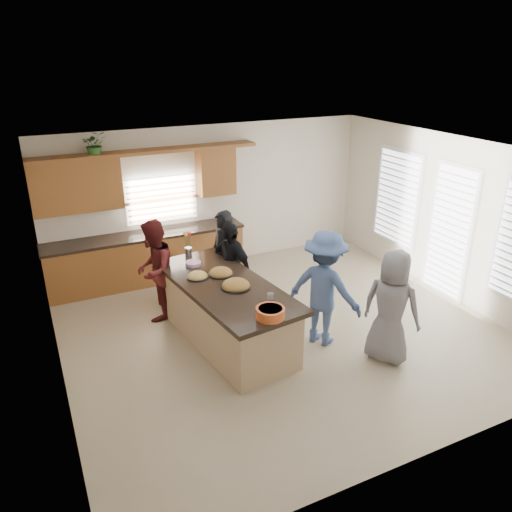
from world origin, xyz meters
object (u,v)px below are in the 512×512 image
island (226,314)px  woman_right_back (324,288)px  salad_bowl (270,312)px  woman_left_front (231,267)px  woman_left_mid (154,270)px  woman_right_front (391,307)px  woman_left_back (223,258)px

island → woman_right_back: bearing=-33.7°
salad_bowl → woman_left_front: 2.06m
woman_left_mid → woman_right_front: 3.69m
salad_bowl → woman_right_front: 1.76m
woman_left_front → woman_left_back: bearing=156.5°
woman_left_mid → woman_right_back: woman_right_back is taller
salad_bowl → woman_right_front: size_ratio=0.23×
island → woman_right_front: 2.39m
woman_right_front → island: bearing=21.1°
woman_right_front → woman_right_back: bearing=4.2°
woman_right_front → salad_bowl: bearing=49.4°
island → woman_left_back: size_ratio=1.72×
woman_left_mid → woman_right_front: size_ratio=1.01×
woman_left_front → woman_left_mid: bearing=-125.7°
woman_left_back → woman_right_front: woman_right_front is taller
woman_right_back → island: bearing=32.1°
salad_bowl → island: bearing=97.1°
salad_bowl → woman_left_back: bearing=82.4°
woman_left_back → woman_right_back: (0.84, -1.84, 0.06)m
woman_left_mid → woman_right_front: bearing=74.3°
salad_bowl → woman_left_mid: size_ratio=0.23×
woman_left_back → woman_right_back: size_ratio=0.93×
island → woman_right_back: woman_right_back is taller
island → woman_right_front: (1.87, -1.44, 0.38)m
woman_left_back → woman_left_front: woman_left_back is taller
woman_right_back → woman_left_front: bearing=-2.0°
salad_bowl → woman_right_back: bearing=24.1°
woman_left_back → woman_left_front: (-0.01, -0.34, -0.04)m
woman_left_front → woman_right_back: size_ratio=0.88×
salad_bowl → woman_left_mid: (-0.89, 2.32, -0.19)m
island → salad_bowl: 1.30m
salad_bowl → woman_left_front: bearing=81.5°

